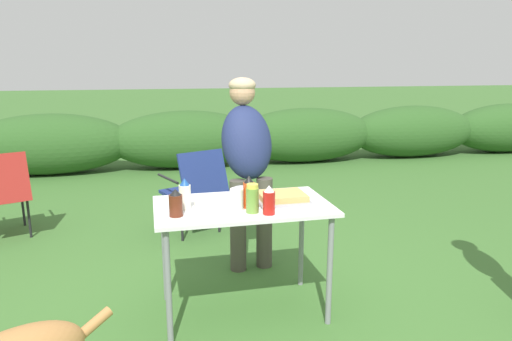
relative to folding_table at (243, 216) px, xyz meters
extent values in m
plane|color=#3D6B2D|center=(0.00, 0.00, -0.66)|extent=(60.00, 60.00, 0.00)
ellipsoid|color=#2D5623|center=(-2.00, 4.50, -0.21)|extent=(2.40, 0.90, 0.91)
ellipsoid|color=#2D5623|center=(0.00, 4.50, -0.21)|extent=(2.40, 0.90, 0.91)
ellipsoid|color=#2D5623|center=(2.00, 4.50, -0.21)|extent=(2.40, 0.90, 0.91)
ellipsoid|color=#2D5623|center=(4.00, 4.50, -0.21)|extent=(2.40, 0.90, 0.91)
ellipsoid|color=#2D5623|center=(6.00, 4.50, -0.21)|extent=(2.40, 0.90, 0.91)
cube|color=white|center=(0.00, 0.00, 0.06)|extent=(1.10, 0.64, 0.02)
cylinder|color=gray|center=(-0.49, -0.27, -0.31)|extent=(0.04, 0.04, 0.71)
cylinder|color=gray|center=(0.49, -0.27, -0.31)|extent=(0.04, 0.04, 0.71)
cylinder|color=gray|center=(-0.49, 0.27, -0.31)|extent=(0.04, 0.04, 0.71)
cylinder|color=gray|center=(0.49, 0.27, -0.31)|extent=(0.04, 0.04, 0.71)
cube|color=#9E9EA3|center=(0.26, 0.00, 0.09)|extent=(0.33, 0.28, 0.02)
cube|color=tan|center=(0.26, 0.00, 0.11)|extent=(0.29, 0.24, 0.04)
cylinder|color=white|center=(-0.18, 0.04, 0.09)|extent=(0.25, 0.25, 0.03)
ellipsoid|color=silver|center=(0.04, 0.17, 0.11)|extent=(0.18, 0.18, 0.07)
cylinder|color=white|center=(-0.05, -0.09, 0.14)|extent=(0.08, 0.08, 0.13)
cylinder|color=red|center=(0.11, -0.22, 0.14)|extent=(0.07, 0.07, 0.14)
cone|color=white|center=(0.11, -0.22, 0.23)|extent=(0.06, 0.06, 0.04)
cylinder|color=silver|center=(-0.36, -0.02, 0.15)|extent=(0.07, 0.07, 0.15)
cone|color=#194793|center=(-0.36, -0.02, 0.25)|extent=(0.06, 0.06, 0.04)
cylinder|color=#CC4214|center=(0.02, -0.08, 0.16)|extent=(0.07, 0.07, 0.16)
cone|color=black|center=(0.02, -0.08, 0.26)|extent=(0.06, 0.06, 0.04)
cylinder|color=olive|center=(0.02, -0.17, 0.15)|extent=(0.08, 0.08, 0.15)
cylinder|color=#D1CC47|center=(0.02, -0.17, 0.24)|extent=(0.07, 0.07, 0.03)
cylinder|color=#562314|center=(-0.42, -0.14, 0.14)|extent=(0.08, 0.08, 0.13)
cone|color=black|center=(-0.42, -0.14, 0.22)|extent=(0.07, 0.07, 0.04)
cylinder|color=#4C473D|center=(0.09, 0.63, -0.30)|extent=(0.13, 0.13, 0.73)
cylinder|color=#4C473D|center=(0.31, 0.65, -0.30)|extent=(0.13, 0.13, 0.73)
ellipsoid|color=navy|center=(0.19, 0.75, 0.35)|extent=(0.44, 0.52, 0.66)
sphere|color=tan|center=(0.18, 0.86, 0.72)|extent=(0.20, 0.20, 0.20)
ellipsoid|color=tan|center=(0.18, 0.86, 0.78)|extent=(0.21, 0.21, 0.12)
cylinder|color=#B27A42|center=(-0.83, -0.83, -0.16)|extent=(0.19, 0.16, 0.11)
cube|color=navy|center=(-0.19, 1.61, -0.28)|extent=(0.60, 0.60, 0.03)
cube|color=navy|center=(-0.09, 1.35, -0.05)|extent=(0.49, 0.33, 0.44)
cylinder|color=black|center=(-0.30, 1.35, -0.47)|extent=(0.02, 0.02, 0.38)
cylinder|color=black|center=(0.07, 1.50, -0.47)|extent=(0.02, 0.02, 0.38)
cylinder|color=black|center=(-0.45, 1.72, -0.47)|extent=(0.02, 0.02, 0.38)
cylinder|color=black|center=(-0.09, 1.87, -0.47)|extent=(0.02, 0.02, 0.38)
cylinder|color=black|center=(-0.41, 1.52, -0.10)|extent=(0.18, 0.39, 0.02)
cylinder|color=black|center=(0.02, 1.70, -0.10)|extent=(0.18, 0.39, 0.02)
cube|color=maroon|center=(-1.95, 1.88, -0.28)|extent=(0.59, 0.59, 0.03)
cube|color=maroon|center=(-1.86, 1.62, -0.05)|extent=(0.49, 0.31, 0.44)
cylinder|color=black|center=(-1.70, 1.76, -0.47)|extent=(0.02, 0.02, 0.38)
cylinder|color=black|center=(-1.84, 2.14, -0.47)|extent=(0.02, 0.02, 0.38)
cylinder|color=black|center=(-1.74, 1.96, -0.10)|extent=(0.17, 0.40, 0.02)
camera|label=1|loc=(-0.55, -2.70, 0.93)|focal=32.00mm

